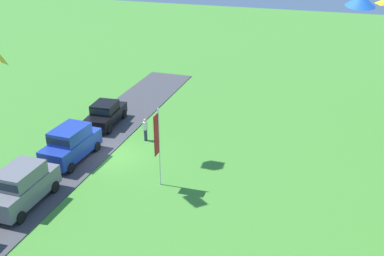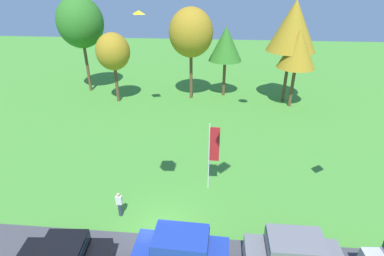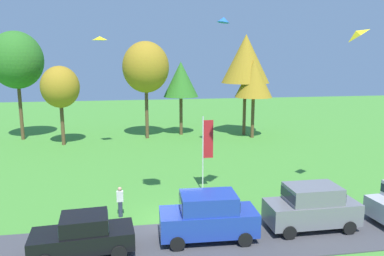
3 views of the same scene
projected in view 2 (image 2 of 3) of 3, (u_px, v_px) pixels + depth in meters
name	position (u px, v px, depth m)	size (l,w,h in m)	color
ground_plane	(164.00, 233.00, 17.25)	(120.00, 120.00, 0.00)	#478E33
car_sedan_near_entrance	(65.00, 254.00, 14.66)	(4.52, 2.22, 1.84)	black
car_suv_by_flagpole	(181.00, 251.00, 14.54)	(4.67, 2.20, 2.28)	#1E389E
car_suv_far_end	(293.00, 254.00, 14.34)	(4.60, 2.05, 2.28)	slate
person_beside_suv	(120.00, 204.00, 18.14)	(0.36, 0.24, 1.71)	#2D334C
tree_far_right	(80.00, 23.00, 35.13)	(5.38, 5.38, 11.36)	brown
tree_right_of_center	(113.00, 52.00, 32.95)	(3.73, 3.73, 7.88)	brown
tree_left_of_center	(191.00, 33.00, 33.06)	(4.91, 4.91, 10.37)	brown
tree_center_back	(226.00, 44.00, 34.53)	(3.90, 3.90, 8.24)	brown
tree_lone_near	(293.00, 26.00, 31.81)	(5.30, 5.30, 11.19)	brown
tree_far_left	(298.00, 49.00, 31.30)	(4.01, 4.01, 8.46)	brown
flag_banner	(213.00, 149.00, 19.55)	(0.71, 0.08, 4.97)	silver
kite_diamond_trailing_tail	(139.00, 12.00, 27.04)	(1.06, 0.94, 0.33)	yellow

